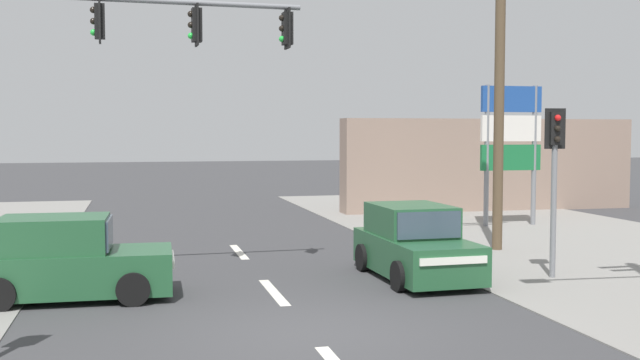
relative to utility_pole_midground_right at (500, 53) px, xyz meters
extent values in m
plane|color=#3A3A3D|center=(-6.56, -6.67, -5.09)|extent=(140.00, 140.00, 0.00)
cube|color=silver|center=(-6.56, -3.67, -5.09)|extent=(0.20, 2.40, 0.01)
cube|color=silver|center=(-6.56, 1.33, -5.09)|extent=(0.20, 2.40, 0.01)
cylinder|color=brown|center=(0.00, 0.00, -0.24)|extent=(0.26, 0.26, 9.70)
cylinder|color=slate|center=(-9.07, -2.09, 0.61)|extent=(6.80, 0.34, 0.11)
cube|color=black|center=(-9.75, -2.11, 0.16)|extent=(0.21, 0.27, 0.68)
cube|color=black|center=(-9.75, -2.11, 0.16)|extent=(0.05, 0.44, 0.84)
sphere|color=black|center=(-9.87, -2.12, 0.38)|extent=(0.13, 0.13, 0.13)
sphere|color=black|center=(-9.87, -2.12, 0.16)|extent=(0.13, 0.13, 0.13)
sphere|color=green|center=(-9.87, -2.12, -0.06)|extent=(0.13, 0.13, 0.13)
cube|color=black|center=(-7.85, -2.05, 0.16)|extent=(0.21, 0.27, 0.68)
cube|color=black|center=(-7.85, -2.05, 0.16)|extent=(0.05, 0.44, 0.84)
sphere|color=black|center=(-7.97, -2.05, 0.38)|extent=(0.13, 0.13, 0.13)
sphere|color=black|center=(-7.97, -2.05, 0.16)|extent=(0.13, 0.13, 0.13)
sphere|color=green|center=(-7.97, -2.05, -0.06)|extent=(0.13, 0.13, 0.13)
cube|color=black|center=(-5.94, -1.98, 0.16)|extent=(0.21, 0.27, 0.68)
cube|color=black|center=(-5.94, -1.98, 0.16)|extent=(0.05, 0.44, 0.84)
sphere|color=black|center=(-6.06, -1.99, 0.38)|extent=(0.13, 0.13, 0.13)
sphere|color=black|center=(-6.06, -1.99, 0.16)|extent=(0.13, 0.13, 0.13)
sphere|color=green|center=(-6.06, -1.99, -0.06)|extent=(0.13, 0.13, 0.13)
cylinder|color=slate|center=(-0.63, -3.71, -3.69)|extent=(0.12, 0.12, 2.80)
cube|color=black|center=(-0.63, -3.71, -1.95)|extent=(0.28, 0.23, 0.68)
cube|color=black|center=(-0.63, -3.71, -1.95)|extent=(0.44, 0.09, 0.84)
sphere|color=red|center=(-0.64, -3.83, -1.73)|extent=(0.13, 0.13, 0.13)
sphere|color=black|center=(-0.64, -3.83, -1.95)|extent=(0.13, 0.13, 0.13)
sphere|color=black|center=(-0.64, -3.83, -2.17)|extent=(0.13, 0.13, 0.13)
cylinder|color=slate|center=(1.94, 4.57, -2.79)|extent=(0.16, 0.16, 4.60)
cylinder|color=slate|center=(3.64, 4.57, -2.79)|extent=(0.16, 0.16, 4.60)
cube|color=#1E4793|center=(2.79, 4.57, -0.94)|extent=(2.10, 0.14, 0.84)
cube|color=silver|center=(2.79, 4.57, -1.89)|extent=(2.10, 0.14, 0.84)
cube|color=#196B38|center=(2.79, 4.57, -2.84)|extent=(2.10, 0.14, 0.84)
cube|color=gray|center=(4.44, 9.33, -3.29)|extent=(12.00, 1.00, 3.60)
cube|color=#235633|center=(-3.43, -3.07, -4.58)|extent=(1.68, 3.63, 0.76)
cube|color=#235633|center=(-3.44, -2.77, -3.88)|extent=(1.52, 1.93, 0.64)
cube|color=#384756|center=(-3.42, -3.74, -3.88)|extent=(1.36, 0.09, 0.54)
cube|color=#384756|center=(-3.46, -1.80, -3.88)|extent=(1.33, 0.09, 0.51)
cube|color=white|center=(-3.39, -4.89, -4.41)|extent=(1.36, 0.07, 0.14)
cylinder|color=black|center=(-2.61, -4.17, -4.79)|extent=(0.19, 0.60, 0.60)
cylinder|color=black|center=(-4.21, -4.20, -4.79)|extent=(0.19, 0.60, 0.60)
cylinder|color=black|center=(-2.65, -1.93, -4.79)|extent=(0.19, 0.60, 0.60)
cylinder|color=black|center=(-4.25, -1.97, -4.79)|extent=(0.19, 0.60, 0.60)
cube|color=#235633|center=(-10.27, -3.38, -4.58)|extent=(3.65, 1.71, 0.76)
cube|color=#235633|center=(-10.57, -3.37, -3.88)|extent=(1.94, 1.54, 0.64)
cube|color=#384756|center=(-9.60, -3.40, -3.88)|extent=(0.10, 1.36, 0.54)
cube|color=white|center=(-8.45, -3.44, -4.41)|extent=(0.08, 1.36, 0.14)
cylinder|color=black|center=(-9.13, -2.62, -4.79)|extent=(0.61, 0.20, 0.60)
cylinder|color=black|center=(-9.18, -4.22, -4.79)|extent=(0.61, 0.20, 0.60)
cylinder|color=black|center=(-11.36, -2.55, -4.79)|extent=(0.61, 0.20, 0.60)
camera|label=1|loc=(-9.08, -17.65, -2.04)|focal=42.00mm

